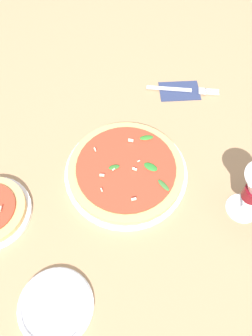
{
  "coord_description": "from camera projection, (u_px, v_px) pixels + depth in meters",
  "views": [
    {
      "loc": [
        -0.17,
        -0.38,
        0.75
      ],
      "look_at": [
        -0.01,
        0.02,
        0.03
      ],
      "focal_mm": 35.0,
      "sensor_mm": 36.0,
      "label": 1
    }
  ],
  "objects": [
    {
      "name": "fork",
      "position": [
        182.0,
        90.0,
        1.02
      ],
      "size": [
        0.21,
        0.12,
        0.0
      ],
      "rotation": [
        0.0,
        0.0,
        -0.47
      ],
      "color": "silver",
      "rests_on": "ground_plane"
    },
    {
      "name": "napkin",
      "position": [
        179.0,
        91.0,
        1.02
      ],
      "size": [
        0.14,
        0.12,
        0.01
      ],
      "rotation": [
        0.0,
        0.0,
        -0.31
      ],
      "color": "navy",
      "rests_on": "ground_plane"
    },
    {
      "name": "pizza_arugula_main",
      "position": [
        126.0,
        171.0,
        0.86
      ],
      "size": [
        0.32,
        0.32,
        0.05
      ],
      "color": "white",
      "rests_on": "ground_plane"
    },
    {
      "name": "ground_plane",
      "position": [
        133.0,
        180.0,
        0.86
      ],
      "size": [
        6.0,
        6.0,
        0.0
      ],
      "primitive_type": "plane",
      "color": "#9E7A56"
    },
    {
      "name": "side_plate_white",
      "position": [
        56.0,
        306.0,
        0.69
      ],
      "size": [
        0.16,
        0.16,
        0.02
      ],
      "color": "white",
      "rests_on": "ground_plane"
    }
  ]
}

